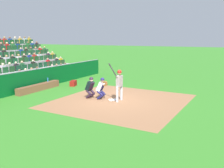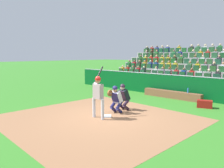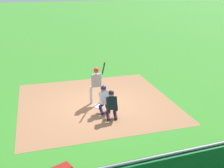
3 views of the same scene
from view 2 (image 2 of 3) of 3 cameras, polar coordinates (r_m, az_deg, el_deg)
ground_plane at (r=9.45m, az=-1.51°, el=-8.49°), size 160.00×160.00×0.00m
infield_dirt_patch at (r=9.12m, az=-3.77°, el=-9.08°), size 7.47×7.14×0.01m
home_plate_marker at (r=9.45m, az=-1.51°, el=-8.40°), size 0.62×0.62×0.02m
batter_at_plate at (r=8.95m, az=-3.68°, el=-2.19°), size 0.67×0.67×2.14m
catcher_crouching at (r=9.81m, az=0.96°, el=-3.59°), size 0.50×0.74×1.28m
home_plate_umpire at (r=10.38m, az=3.07°, el=-3.06°), size 0.49×0.50×1.29m
dugout_wall at (r=14.21m, az=16.24°, el=-0.56°), size 17.54×0.24×1.40m
dugout_bench at (r=13.77m, az=15.33°, el=-2.68°), size 3.70×0.40×0.44m
water_bottle_on_bench at (r=13.35m, az=19.30°, el=-1.60°), size 0.07×0.07×0.28m
equipment_duffel_bag at (r=11.84m, az=23.12°, el=-4.85°), size 0.79×0.58×0.38m
bleacher_stand at (r=18.93m, az=23.62°, el=2.32°), size 15.68×5.91×3.57m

